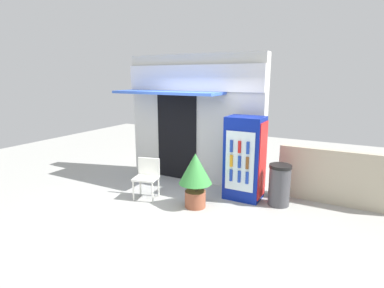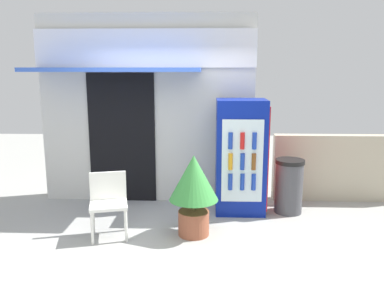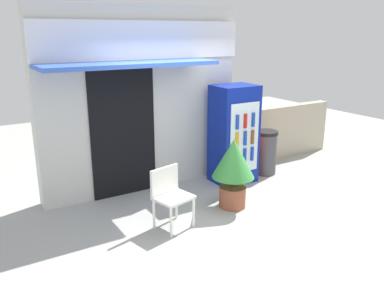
{
  "view_description": "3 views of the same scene",
  "coord_description": "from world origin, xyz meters",
  "px_view_note": "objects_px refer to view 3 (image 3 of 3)",
  "views": [
    {
      "loc": [
        2.92,
        -4.63,
        2.5
      ],
      "look_at": [
        0.05,
        0.66,
        1.15
      ],
      "focal_mm": 28.18,
      "sensor_mm": 36.0,
      "label": 1
    },
    {
      "loc": [
        0.51,
        -4.55,
        2.17
      ],
      "look_at": [
        0.31,
        0.56,
        1.17
      ],
      "focal_mm": 36.14,
      "sensor_mm": 36.0,
      "label": 2
    },
    {
      "loc": [
        -3.08,
        -4.19,
        2.61
      ],
      "look_at": [
        -0.1,
        0.73,
        0.95
      ],
      "focal_mm": 36.83,
      "sensor_mm": 36.0,
      "label": 3
    }
  ],
  "objects_px": {
    "drink_cooler": "(234,134)",
    "plastic_chair": "(170,192)",
    "potted_plant_near_shop": "(233,165)",
    "trash_bin": "(265,152)"
  },
  "relations": [
    {
      "from": "drink_cooler",
      "to": "plastic_chair",
      "type": "xyz_separation_m",
      "value": [
        -1.8,
        -0.94,
        -0.36
      ]
    },
    {
      "from": "plastic_chair",
      "to": "potted_plant_near_shop",
      "type": "distance_m",
      "value": 1.13
    },
    {
      "from": "drink_cooler",
      "to": "trash_bin",
      "type": "relative_size",
      "value": 2.08
    },
    {
      "from": "drink_cooler",
      "to": "potted_plant_near_shop",
      "type": "bearing_deg",
      "value": -127.69
    },
    {
      "from": "plastic_chair",
      "to": "trash_bin",
      "type": "xyz_separation_m",
      "value": [
        2.53,
        0.92,
        -0.08
      ]
    },
    {
      "from": "plastic_chair",
      "to": "trash_bin",
      "type": "distance_m",
      "value": 2.69
    },
    {
      "from": "potted_plant_near_shop",
      "to": "trash_bin",
      "type": "bearing_deg",
      "value": 31.54
    },
    {
      "from": "potted_plant_near_shop",
      "to": "drink_cooler",
      "type": "bearing_deg",
      "value": 52.31
    },
    {
      "from": "drink_cooler",
      "to": "potted_plant_near_shop",
      "type": "xyz_separation_m",
      "value": [
        -0.68,
        -0.88,
        -0.19
      ]
    },
    {
      "from": "plastic_chair",
      "to": "potted_plant_near_shop",
      "type": "xyz_separation_m",
      "value": [
        1.11,
        0.05,
        0.17
      ]
    }
  ]
}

